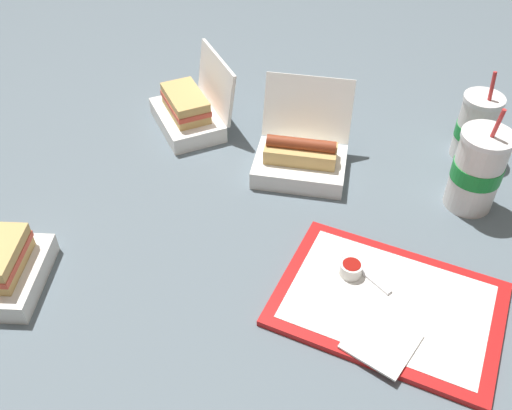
% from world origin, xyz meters
% --- Properties ---
extents(ground_plane, '(3.20, 3.20, 0.00)m').
position_xyz_m(ground_plane, '(0.00, 0.00, 0.00)').
color(ground_plane, slate).
extents(food_tray, '(0.41, 0.32, 0.01)m').
position_xyz_m(food_tray, '(0.23, -0.13, 0.01)').
color(food_tray, red).
rests_on(food_tray, ground_plane).
extents(ketchup_cup, '(0.04, 0.04, 0.02)m').
position_xyz_m(ketchup_cup, '(0.16, -0.09, 0.03)').
color(ketchup_cup, white).
rests_on(ketchup_cup, food_tray).
extents(napkin_stack, '(0.13, 0.13, 0.00)m').
position_xyz_m(napkin_stack, '(0.23, -0.22, 0.02)').
color(napkin_stack, white).
rests_on(napkin_stack, food_tray).
extents(plastic_fork, '(0.09, 0.08, 0.00)m').
position_xyz_m(plastic_fork, '(0.19, -0.08, 0.02)').
color(plastic_fork, white).
rests_on(plastic_fork, food_tray).
extents(clamshell_hotdog_right, '(0.20, 0.21, 0.17)m').
position_xyz_m(clamshell_hotdog_right, '(0.01, 0.19, 0.04)').
color(clamshell_hotdog_right, white).
rests_on(clamshell_hotdog_right, ground_plane).
extents(clamshell_sandwich_left, '(0.24, 0.25, 0.17)m').
position_xyz_m(clamshell_sandwich_left, '(-0.27, 0.29, 0.04)').
color(clamshell_sandwich_left, white).
rests_on(clamshell_sandwich_left, ground_plane).
extents(soda_cup_back, '(0.09, 0.09, 0.21)m').
position_xyz_m(soda_cup_back, '(0.37, 0.34, 0.07)').
color(soda_cup_back, white).
rests_on(soda_cup_back, ground_plane).
extents(soda_cup_right, '(0.10, 0.10, 0.23)m').
position_xyz_m(soda_cup_right, '(0.36, 0.17, 0.09)').
color(soda_cup_right, white).
rests_on(soda_cup_right, ground_plane).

